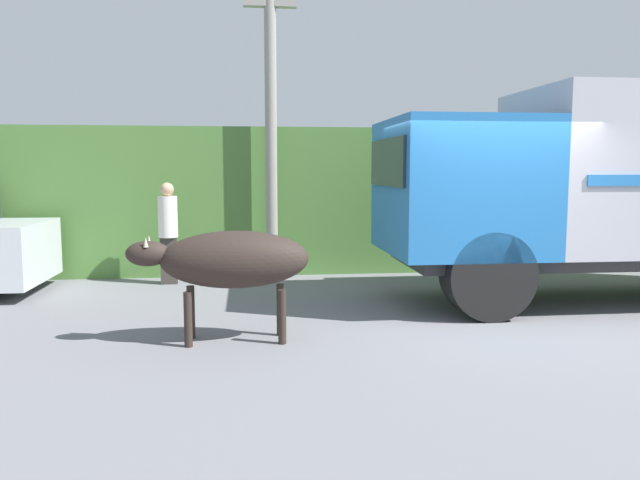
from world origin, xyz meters
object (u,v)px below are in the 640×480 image
(brown_cow, at_px, (231,261))
(utility_pole, at_px, (271,118))
(pedestrian_on_hill, at_px, (168,228))
(cargo_truck, at_px, (625,182))

(brown_cow, bearing_deg, utility_pole, 71.84)
(brown_cow, relative_size, pedestrian_on_hill, 1.18)
(pedestrian_on_hill, bearing_deg, utility_pole, -173.43)
(brown_cow, height_order, pedestrian_on_hill, pedestrian_on_hill)
(cargo_truck, height_order, utility_pole, utility_pole)
(utility_pole, bearing_deg, pedestrian_on_hill, -169.41)
(brown_cow, relative_size, utility_pole, 0.38)
(pedestrian_on_hill, bearing_deg, brown_cow, 102.93)
(cargo_truck, xyz_separation_m, brown_cow, (-5.63, -1.56, -0.82))
(cargo_truck, xyz_separation_m, utility_pole, (-5.01, 2.46, 1.06))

